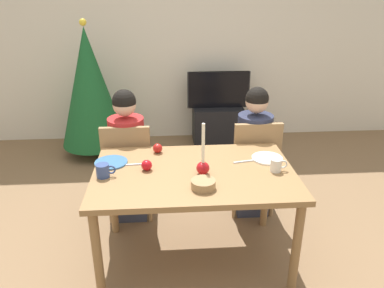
{
  "coord_description": "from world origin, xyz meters",
  "views": [
    {
      "loc": [
        -0.18,
        -2.34,
        1.96
      ],
      "look_at": [
        0.0,
        0.2,
        0.87
      ],
      "focal_mm": 35.38,
      "sensor_mm": 36.0,
      "label": 1
    }
  ],
  "objects_px": {
    "dining_table": "(194,182)",
    "tv_stand": "(218,125)",
    "candle_centerpiece": "(203,164)",
    "apple_by_left_plate": "(158,148)",
    "chair_right": "(254,161)",
    "apple_near_candle": "(147,165)",
    "chair_left": "(128,165)",
    "mug_right": "(276,165)",
    "christmas_tree": "(90,88)",
    "person_right_child": "(253,154)",
    "plate_left": "(111,162)",
    "person_left_child": "(128,158)",
    "bowl_walnuts": "(203,184)",
    "tv": "(219,90)",
    "plate_right": "(267,158)",
    "mug_left": "(103,171)"
  },
  "relations": [
    {
      "from": "person_right_child",
      "to": "plate_left",
      "type": "relative_size",
      "value": 4.93
    },
    {
      "from": "dining_table",
      "to": "tv_stand",
      "type": "relative_size",
      "value": 2.19
    },
    {
      "from": "mug_left",
      "to": "mug_right",
      "type": "bearing_deg",
      "value": -0.16
    },
    {
      "from": "plate_left",
      "to": "bowl_walnuts",
      "type": "xyz_separation_m",
      "value": [
        0.63,
        -0.41,
        0.02
      ]
    },
    {
      "from": "chair_right",
      "to": "apple_by_left_plate",
      "type": "distance_m",
      "value": 0.92
    },
    {
      "from": "bowl_walnuts",
      "to": "person_right_child",
      "type": "bearing_deg",
      "value": 58.77
    },
    {
      "from": "person_left_child",
      "to": "tv",
      "type": "relative_size",
      "value": 1.48
    },
    {
      "from": "chair_right",
      "to": "apple_near_candle",
      "type": "xyz_separation_m",
      "value": [
        -0.9,
        -0.57,
        0.28
      ]
    },
    {
      "from": "bowl_walnuts",
      "to": "person_left_child",
      "type": "bearing_deg",
      "value": 122.4
    },
    {
      "from": "dining_table",
      "to": "plate_left",
      "type": "relative_size",
      "value": 5.89
    },
    {
      "from": "tv",
      "to": "dining_table",
      "type": "bearing_deg",
      "value": -102.04
    },
    {
      "from": "person_left_child",
      "to": "bowl_walnuts",
      "type": "relative_size",
      "value": 7.41
    },
    {
      "from": "chair_left",
      "to": "plate_left",
      "type": "bearing_deg",
      "value": -99.4
    },
    {
      "from": "mug_right",
      "to": "apple_by_left_plate",
      "type": "bearing_deg",
      "value": 155.68
    },
    {
      "from": "chair_left",
      "to": "candle_centerpiece",
      "type": "xyz_separation_m",
      "value": [
        0.58,
        -0.65,
        0.31
      ]
    },
    {
      "from": "plate_right",
      "to": "apple_near_candle",
      "type": "relative_size",
      "value": 3.02
    },
    {
      "from": "chair_left",
      "to": "bowl_walnuts",
      "type": "relative_size",
      "value": 5.69
    },
    {
      "from": "dining_table",
      "to": "tv",
      "type": "relative_size",
      "value": 1.77
    },
    {
      "from": "mug_left",
      "to": "person_right_child",
      "type": "bearing_deg",
      "value": 29.67
    },
    {
      "from": "tv",
      "to": "plate_left",
      "type": "height_order",
      "value": "tv"
    },
    {
      "from": "chair_left",
      "to": "plate_right",
      "type": "relative_size",
      "value": 3.94
    },
    {
      "from": "candle_centerpiece",
      "to": "apple_by_left_plate",
      "type": "relative_size",
      "value": 5.01
    },
    {
      "from": "chair_right",
      "to": "tv_stand",
      "type": "bearing_deg",
      "value": 92.79
    },
    {
      "from": "christmas_tree",
      "to": "plate_left",
      "type": "height_order",
      "value": "christmas_tree"
    },
    {
      "from": "tv",
      "to": "apple_by_left_plate",
      "type": "height_order",
      "value": "tv"
    },
    {
      "from": "candle_centerpiece",
      "to": "mug_left",
      "type": "xyz_separation_m",
      "value": [
        -0.67,
        0.01,
        -0.03
      ]
    },
    {
      "from": "person_left_child",
      "to": "plate_right",
      "type": "relative_size",
      "value": 5.13
    },
    {
      "from": "candle_centerpiece",
      "to": "apple_by_left_plate",
      "type": "xyz_separation_m",
      "value": [
        -0.31,
        0.38,
        -0.04
      ]
    },
    {
      "from": "chair_left",
      "to": "christmas_tree",
      "type": "distance_m",
      "value": 1.56
    },
    {
      "from": "plate_left",
      "to": "mug_right",
      "type": "relative_size",
      "value": 1.97
    },
    {
      "from": "christmas_tree",
      "to": "candle_centerpiece",
      "type": "distance_m",
      "value": 2.36
    },
    {
      "from": "chair_right",
      "to": "tv",
      "type": "height_order",
      "value": "tv"
    },
    {
      "from": "apple_near_candle",
      "to": "candle_centerpiece",
      "type": "bearing_deg",
      "value": -12.76
    },
    {
      "from": "tv_stand",
      "to": "chair_left",
      "type": "bearing_deg",
      "value": -120.82
    },
    {
      "from": "apple_near_candle",
      "to": "apple_by_left_plate",
      "type": "distance_m",
      "value": 0.3
    },
    {
      "from": "tv_stand",
      "to": "tv",
      "type": "relative_size",
      "value": 0.81
    },
    {
      "from": "person_right_child",
      "to": "apple_by_left_plate",
      "type": "distance_m",
      "value": 0.91
    },
    {
      "from": "chair_left",
      "to": "plate_right",
      "type": "bearing_deg",
      "value": -22.68
    },
    {
      "from": "tv",
      "to": "plate_right",
      "type": "xyz_separation_m",
      "value": [
        0.07,
        -2.14,
        0.05
      ]
    },
    {
      "from": "candle_centerpiece",
      "to": "apple_near_candle",
      "type": "bearing_deg",
      "value": 167.24
    },
    {
      "from": "apple_by_left_plate",
      "to": "plate_right",
      "type": "bearing_deg",
      "value": -12.1
    },
    {
      "from": "person_left_child",
      "to": "mug_left",
      "type": "height_order",
      "value": "person_left_child"
    },
    {
      "from": "mug_right",
      "to": "chair_right",
      "type": "bearing_deg",
      "value": 89.57
    },
    {
      "from": "person_right_child",
      "to": "apple_near_candle",
      "type": "distance_m",
      "value": 1.1
    },
    {
      "from": "christmas_tree",
      "to": "mug_right",
      "type": "distance_m",
      "value": 2.64
    },
    {
      "from": "chair_left",
      "to": "christmas_tree",
      "type": "height_order",
      "value": "christmas_tree"
    },
    {
      "from": "dining_table",
      "to": "chair_right",
      "type": "xyz_separation_m",
      "value": [
        0.57,
        0.61,
        -0.15
      ]
    },
    {
      "from": "chair_left",
      "to": "tv",
      "type": "relative_size",
      "value": 1.14
    },
    {
      "from": "chair_left",
      "to": "tv_stand",
      "type": "bearing_deg",
      "value": 59.18
    },
    {
      "from": "tv_stand",
      "to": "bowl_walnuts",
      "type": "bearing_deg",
      "value": -100.07
    }
  ]
}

